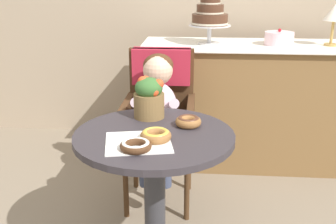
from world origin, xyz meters
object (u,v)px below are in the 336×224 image
Objects in this scene: donut_side at (156,135)px; wicker_chair at (160,102)px; tiered_cake_stand at (210,16)px; table_lamp at (334,14)px; cafe_table at (155,176)px; flower_vase at (149,96)px; donut_mid at (136,145)px; donut_front at (188,121)px; seated_child at (158,104)px; round_layer_cake at (279,38)px.

wicker_chair is at bearing 94.31° from donut_side.
table_lamp is at bearing 0.07° from tiered_cake_stand.
flower_vase is (-0.05, 0.21, 0.32)m from cafe_table.
donut_mid is 1.92m from table_lamp.
wicker_chair reaches higher than donut_front.
round_layer_cake is (0.79, 0.75, 0.27)m from seated_child.
seated_child is at bearing 89.19° from donut_mid.
cafe_table is 2.14× the size of tiered_cake_stand.
donut_mid is (-0.05, -0.19, 0.23)m from cafe_table.
donut_front is at bearing 34.67° from cafe_table.
tiered_cake_stand reaches higher than donut_front.
table_lamp is (1.11, 1.30, 0.61)m from cafe_table.
donut_side is 0.65× the size of round_layer_cake.
donut_side is 0.47× the size of table_lamp.
table_lamp is at bearing 32.98° from seated_child.
wicker_chair is (-0.04, 0.71, 0.13)m from cafe_table.
seated_child is 1.44m from table_lamp.
donut_front is at bearing -95.00° from tiered_cake_stand.
donut_mid is (-0.20, -0.29, -0.00)m from donut_front.
table_lamp is (0.96, 1.20, 0.37)m from donut_front.
cafe_table is at bearing -85.58° from seated_child.
seated_child is 6.02× the size of donut_front.
donut_front is 0.35m from donut_mid.
donut_front is 0.93× the size of donut_mid.
table_lamp is (1.16, 1.09, 0.29)m from flower_vase.
donut_mid is at bearing -90.81° from flower_vase.
wicker_chair is at bearing 89.33° from donut_mid.
flower_vase is at bearing -93.67° from wicker_chair.
donut_front is at bearing -29.22° from flower_vase.
table_lamp is at bearing 51.31° from donut_front.
donut_side is at bearing -88.81° from wicker_chair.
round_layer_cake is (0.73, 1.38, 0.20)m from donut_side.
cafe_table is 0.30m from donut_front.
donut_mid is 0.13m from donut_side.
table_lamp reaches higher than donut_mid.
donut_front is at bearing -116.56° from round_layer_cake.
cafe_table is 0.99× the size of seated_child.
cafe_table is at bearing -77.37° from flower_vase.
flower_vase is 0.61× the size of tiered_cake_stand.
round_layer_cake is at bearing -179.89° from table_lamp.
cafe_table is 0.75× the size of wicker_chair.
tiered_cake_stand is (0.24, 1.38, 0.35)m from donut_side.
donut_front reaches higher than cafe_table.
donut_side is (0.07, 0.11, 0.00)m from donut_mid.
table_lamp reaches higher than cafe_table.
cafe_table is 0.39m from flower_vase.
seated_child reaches higher than cafe_table.
wicker_chair is 3.35× the size of table_lamp.
cafe_table is at bearing -145.33° from donut_front.
cafe_table is 3.52× the size of round_layer_cake.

